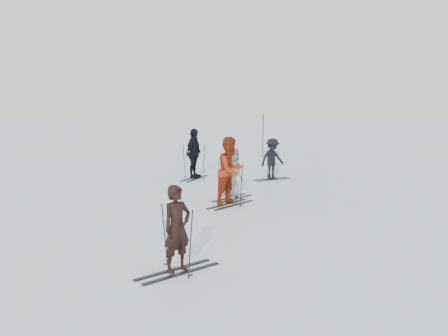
# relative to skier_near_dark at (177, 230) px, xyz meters

# --- Properties ---
(ground) EXTENTS (120.00, 120.00, 0.00)m
(ground) POSITION_rel_skier_near_dark_xyz_m (-3.16, 4.61, -0.79)
(ground) COLOR silver
(ground) RESTS_ON ground
(skier_near_dark) EXTENTS (0.48, 0.64, 1.57)m
(skier_near_dark) POSITION_rel_skier_near_dark_xyz_m (0.00, 0.00, 0.00)
(skier_near_dark) COLOR black
(skier_near_dark) RESTS_ON ground
(skier_red) EXTENTS (0.79, 0.99, 1.98)m
(skier_red) POSITION_rel_skier_near_dark_xyz_m (-2.59, 5.16, 0.21)
(skier_red) COLOR maroon
(skier_red) RESTS_ON ground
(skier_grey) EXTENTS (0.54, 0.81, 1.61)m
(skier_grey) POSITION_rel_skier_near_dark_xyz_m (-3.10, 5.94, 0.02)
(skier_grey) COLOR #9A9FA2
(skier_grey) RESTS_ON ground
(skier_uphill_left) EXTENTS (0.74, 1.21, 1.92)m
(skier_uphill_left) POSITION_rel_skier_near_dark_xyz_m (-6.58, 8.21, 0.17)
(skier_uphill_left) COLOR black
(skier_uphill_left) RESTS_ON ground
(skier_uphill_far) EXTENTS (0.93, 1.15, 1.56)m
(skier_uphill_far) POSITION_rel_skier_near_dark_xyz_m (-4.03, 9.85, -0.01)
(skier_uphill_far) COLOR black
(skier_uphill_far) RESTS_ON ground
(skis_near_dark) EXTENTS (1.87, 1.23, 1.26)m
(skis_near_dark) POSITION_rel_skier_near_dark_xyz_m (0.00, 0.00, -0.16)
(skis_near_dark) COLOR black
(skis_near_dark) RESTS_ON ground
(skis_red) EXTENTS (1.85, 1.03, 1.32)m
(skis_red) POSITION_rel_skier_near_dark_xyz_m (-2.59, 5.16, -0.13)
(skis_red) COLOR black
(skis_red) RESTS_ON ground
(skis_grey) EXTENTS (1.72, 0.96, 1.23)m
(skis_grey) POSITION_rel_skier_near_dark_xyz_m (-3.10, 5.94, -0.17)
(skis_grey) COLOR black
(skis_grey) RESTS_ON ground
(skis_uphill_left) EXTENTS (2.06, 1.44, 1.36)m
(skis_uphill_left) POSITION_rel_skier_near_dark_xyz_m (-6.58, 8.21, -0.11)
(skis_uphill_left) COLOR black
(skis_uphill_left) RESTS_ON ground
(skis_uphill_far) EXTENTS (1.78, 1.40, 1.15)m
(skis_uphill_far) POSITION_rel_skier_near_dark_xyz_m (-4.03, 9.85, -0.21)
(skis_uphill_far) COLOR black
(skis_uphill_far) RESTS_ON ground
(piste_marker) EXTENTS (0.06, 0.06, 2.23)m
(piste_marker) POSITION_rel_skier_near_dark_xyz_m (-8.20, 15.72, 0.33)
(piste_marker) COLOR black
(piste_marker) RESTS_ON ground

